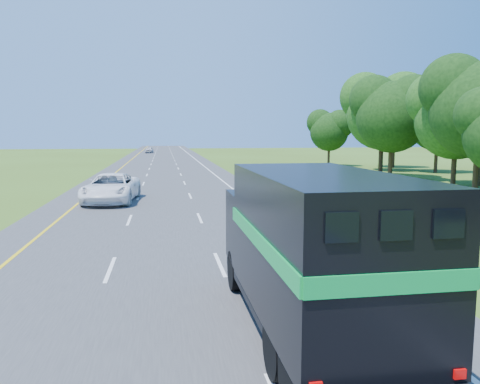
{
  "coord_description": "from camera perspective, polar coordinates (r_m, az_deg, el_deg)",
  "views": [
    {
      "loc": [
        -0.01,
        4.43,
        4.51
      ],
      "look_at": [
        3.84,
        27.96,
        1.52
      ],
      "focal_mm": 35.0,
      "sensor_mm": 36.0,
      "label": 1
    }
  ],
  "objects": [
    {
      "name": "road",
      "position": [
        45.79,
        -9.24,
        1.42
      ],
      "size": [
        15.0,
        260.0,
        0.04
      ],
      "primitive_type": "cube",
      "color": "#38383A",
      "rests_on": "ground"
    },
    {
      "name": "white_suv",
      "position": [
        31.83,
        -15.43,
        0.49
      ],
      "size": [
        3.63,
        6.92,
        1.86
      ],
      "primitive_type": "imported",
      "rotation": [
        0.0,
        0.0,
        -0.08
      ],
      "color": "white",
      "rests_on": "road"
    },
    {
      "name": "horse_truck",
      "position": [
        10.31,
        8.53,
        -6.93
      ],
      "size": [
        2.69,
        8.37,
        3.7
      ],
      "rotation": [
        0.0,
        0.0,
        0.0
      ],
      "color": "black",
      "rests_on": "road"
    },
    {
      "name": "lane_markings",
      "position": [
        45.78,
        -9.24,
        1.45
      ],
      "size": [
        11.15,
        260.0,
        0.01
      ],
      "color": "yellow",
      "rests_on": "road"
    },
    {
      "name": "far_car",
      "position": [
        110.68,
        -11.01,
        5.07
      ],
      "size": [
        2.02,
        4.34,
        1.44
      ],
      "primitive_type": "imported",
      "rotation": [
        0.0,
        0.0,
        -0.08
      ],
      "color": "#B9B8C0",
      "rests_on": "road"
    }
  ]
}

